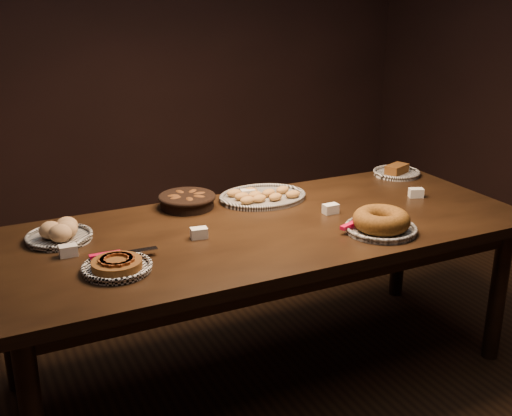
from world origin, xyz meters
name	(u,v)px	position (x,y,z in m)	size (l,w,h in m)	color
ground	(263,371)	(0.00, 0.00, 0.00)	(5.00, 5.00, 0.00)	black
buffet_table	(264,241)	(0.00, 0.00, 0.68)	(2.40, 1.00, 0.75)	black
apple_tart_plate	(117,266)	(-0.70, -0.18, 0.77)	(0.32, 0.27, 0.05)	white
madeleine_platter	(262,196)	(0.15, 0.33, 0.77)	(0.44, 0.36, 0.05)	black
bundt_cake_plate	(381,223)	(0.42, -0.28, 0.79)	(0.33, 0.31, 0.10)	black
croissant_basket	(187,200)	(-0.22, 0.38, 0.79)	(0.32, 0.32, 0.07)	black
bread_roll_plate	(60,233)	(-0.84, 0.22, 0.78)	(0.28, 0.28, 0.09)	white
loaf_plate	(397,172)	(1.02, 0.38, 0.77)	(0.26, 0.26, 0.06)	black
tent_cards	(262,214)	(0.03, 0.09, 0.77)	(1.78, 0.44, 0.04)	white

